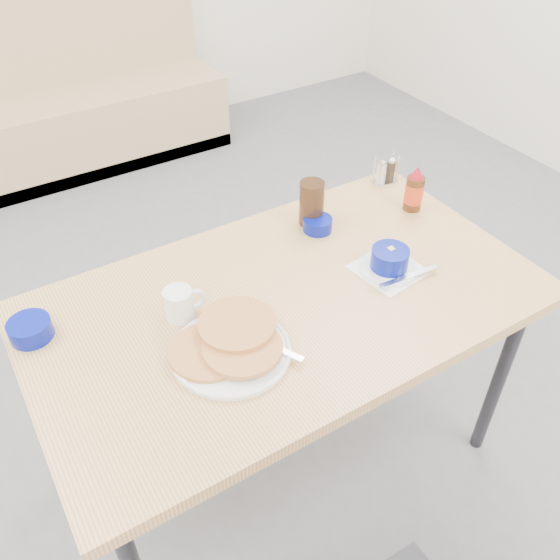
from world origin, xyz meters
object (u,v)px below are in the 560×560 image
booth_bench (61,108)px  coffee_mug (180,303)px  amber_tumbler (312,203)px  syrup_bottle (414,191)px  dining_table (287,314)px  condiment_caddy (386,172)px  creamer_bowl (30,330)px  pancake_plate (231,346)px  grits_setting (390,262)px  butter_bowl (318,224)px

booth_bench → coffee_mug: booth_bench is taller
amber_tumbler → syrup_bottle: bearing=-18.0°
dining_table → syrup_bottle: 0.62m
coffee_mug → condiment_caddy: size_ratio=1.07×
creamer_bowl → pancake_plate: bearing=-37.8°
dining_table → grits_setting: size_ratio=6.43×
booth_bench → pancake_plate: 2.68m
pancake_plate → creamer_bowl: 0.51m
condiment_caddy → syrup_bottle: (-0.03, -0.18, 0.03)m
dining_table → creamer_bowl: (-0.63, 0.22, 0.09)m
creamer_bowl → condiment_caddy: (1.25, 0.12, 0.01)m
creamer_bowl → dining_table: bearing=-19.0°
booth_bench → dining_table: (0.00, -2.53, 0.35)m
amber_tumbler → condiment_caddy: size_ratio=1.39×
pancake_plate → creamer_bowl: size_ratio=2.73×
coffee_mug → grits_setting: size_ratio=0.52×
condiment_caddy → amber_tumbler: bearing=-161.6°
dining_table → condiment_caddy: (0.62, 0.34, 0.10)m
dining_table → creamer_bowl: 0.67m
dining_table → pancake_plate: 0.26m
booth_bench → creamer_bowl: (-0.63, -2.32, 0.43)m
butter_bowl → grits_setting: bearing=-77.6°
pancake_plate → creamer_bowl: bearing=142.2°
grits_setting → booth_bench: bearing=96.9°
dining_table → amber_tumbler: bearing=45.8°
butter_bowl → coffee_mug: bearing=-165.5°
grits_setting → amber_tumbler: (-0.06, 0.32, 0.04)m
pancake_plate → syrup_bottle: size_ratio=1.90×
grits_setting → syrup_bottle: 0.35m
pancake_plate → coffee_mug: coffee_mug is taller
coffee_mug → syrup_bottle: syrup_bottle is taller
creamer_bowl → condiment_caddy: 1.26m
dining_table → grits_setting: bearing=-9.6°
dining_table → butter_bowl: 0.35m
dining_table → grits_setting: (0.31, -0.05, 0.09)m
amber_tumbler → syrup_bottle: (0.33, -0.11, -0.01)m
dining_table → pancake_plate: size_ratio=4.69×
creamer_bowl → coffee_mug: bearing=-20.2°
pancake_plate → creamer_bowl: (-0.41, 0.31, 0.00)m
creamer_bowl → butter_bowl: 0.89m
booth_bench → coffee_mug: bearing=-96.4°
amber_tumbler → pancake_plate: bearing=-143.2°
booth_bench → syrup_bottle: (0.59, -2.38, 0.48)m
pancake_plate → grits_setting: bearing=4.6°
creamer_bowl → amber_tumbler: amber_tumbler is taller
pancake_plate → amber_tumbler: bearing=36.8°
dining_table → amber_tumbler: 0.39m
dining_table → pancake_plate: bearing=-156.8°
coffee_mug → syrup_bottle: size_ratio=0.72×
dining_table → syrup_bottle: syrup_bottle is taller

